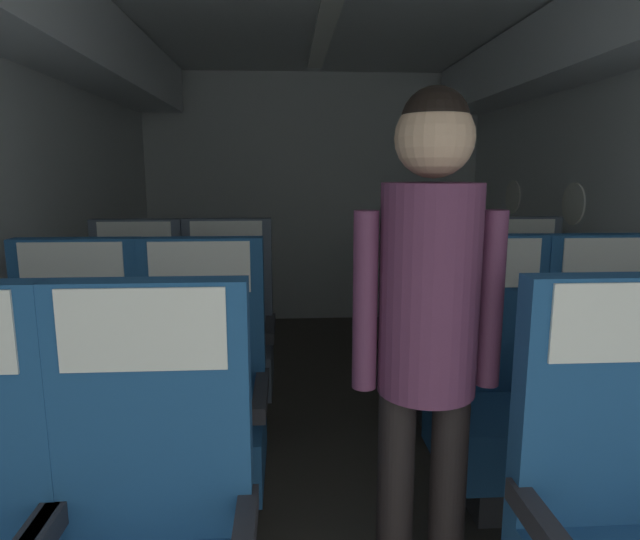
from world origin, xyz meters
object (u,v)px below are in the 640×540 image
(seat_b_right_window, at_px, (493,399))
(seat_c_right_window, at_px, (435,337))
(seat_b_left_aisle, at_px, (202,409))
(flight_attendant, at_px, (428,313))
(seat_c_right_aisle, at_px, (520,334))
(seat_c_left_window, at_px, (136,342))
(seat_b_left_window, at_px, (75,411))
(seat_b_right_aisle, at_px, (609,397))
(seat_c_left_aisle, at_px, (228,340))

(seat_b_right_window, distance_m, seat_c_right_window, 0.84)
(seat_b_left_aisle, relative_size, flight_attendant, 0.70)
(seat_c_right_aisle, bearing_deg, seat_c_left_window, -179.36)
(seat_b_left_window, distance_m, seat_b_right_aisle, 2.13)
(flight_attendant, bearing_deg, seat_c_right_aisle, 57.53)
(seat_b_left_aisle, relative_size, seat_c_right_aisle, 1.00)
(seat_c_right_aisle, distance_m, seat_c_right_window, 0.50)
(seat_b_right_aisle, relative_size, seat_b_right_window, 1.00)
(seat_b_right_aisle, bearing_deg, seat_b_right_window, 179.08)
(seat_b_right_aisle, bearing_deg, seat_b_left_window, -179.90)
(seat_b_left_aisle, xyz_separation_m, seat_c_right_window, (1.16, 0.86, 0.00))
(seat_c_right_window, distance_m, flight_attendant, 1.54)
(seat_c_left_window, bearing_deg, seat_c_left_aisle, 1.18)
(seat_b_left_window, bearing_deg, seat_b_right_window, 0.40)
(seat_b_left_window, bearing_deg, seat_b_left_aisle, -1.06)
(seat_b_right_window, bearing_deg, seat_c_right_aisle, 60.35)
(seat_b_right_aisle, relative_size, seat_c_left_aisle, 1.00)
(seat_b_right_window, height_order, seat_c_left_aisle, same)
(seat_b_left_window, distance_m, flight_attendant, 1.43)
(seat_b_left_window, relative_size, seat_c_left_aisle, 1.00)
(seat_c_right_aisle, xyz_separation_m, flight_attendant, (-0.92, -1.42, 0.51))
(seat_c_right_window, relative_size, flight_attendant, 0.70)
(seat_c_left_window, distance_m, seat_c_left_aisle, 0.49)
(seat_c_left_window, bearing_deg, seat_b_left_window, -90.33)
(seat_b_left_aisle, distance_m, seat_c_left_window, 0.99)
(seat_c_right_window, height_order, flight_attendant, flight_attendant)
(seat_c_left_window, height_order, seat_c_right_aisle, same)
(seat_b_right_window, bearing_deg, seat_c_left_aisle, 143.61)
(seat_b_left_window, distance_m, seat_c_left_window, 0.85)
(seat_c_right_window, bearing_deg, seat_b_left_aisle, -143.28)
(seat_b_right_aisle, xyz_separation_m, seat_c_right_aisle, (0.01, 0.87, 0.00))
(seat_b_left_aisle, xyz_separation_m, flight_attendant, (0.73, -0.53, 0.51))
(seat_c_left_window, bearing_deg, seat_c_right_aisle, 0.64)
(seat_b_right_aisle, bearing_deg, seat_c_left_window, 158.21)
(seat_b_left_aisle, relative_size, seat_c_left_window, 1.00)
(seat_b_left_aisle, height_order, seat_c_left_window, same)
(flight_attendant, bearing_deg, seat_b_left_aisle, 144.83)
(seat_b_left_aisle, bearing_deg, seat_b_left_window, 178.94)
(seat_b_right_window, bearing_deg, seat_b_left_window, -179.60)
(seat_b_right_aisle, bearing_deg, seat_c_right_window, 120.06)
(seat_c_left_window, relative_size, flight_attendant, 0.70)
(seat_c_left_aisle, xyz_separation_m, seat_c_right_aisle, (1.65, 0.01, 0.00))
(flight_attendant, bearing_deg, seat_c_left_aisle, 117.99)
(seat_b_left_window, height_order, seat_b_right_aisle, same)
(seat_b_left_window, bearing_deg, seat_b_right_aisle, 0.10)
(seat_c_left_aisle, bearing_deg, seat_b_left_window, -119.75)
(seat_c_left_aisle, bearing_deg, seat_c_right_window, -0.57)
(flight_attendant, bearing_deg, seat_b_right_window, 52.58)
(seat_b_right_window, bearing_deg, seat_c_right_window, 90.70)
(flight_attendant, bearing_deg, seat_c_right_window, 73.82)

